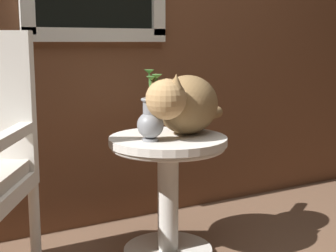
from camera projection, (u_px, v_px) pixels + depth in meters
wicker_side_table at (168, 175)px, 2.22m from camera, size 0.54×0.54×0.57m
cat at (185, 104)px, 2.22m from camera, size 0.60×0.44×0.30m
pewter_vase_with_ivy at (150, 119)px, 2.09m from camera, size 0.12×0.12×0.31m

